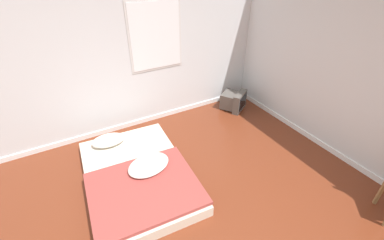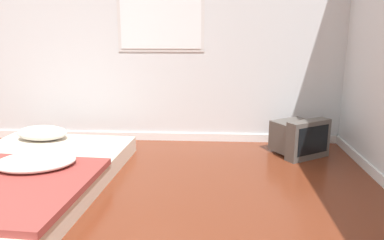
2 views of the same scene
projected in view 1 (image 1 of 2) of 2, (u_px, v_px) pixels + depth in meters
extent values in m
cube|color=silver|center=(104.00, 62.00, 4.12)|extent=(8.22, 0.06, 2.60)
cube|color=white|center=(117.00, 128.00, 4.77)|extent=(8.22, 0.02, 0.09)
cube|color=silver|center=(156.00, 36.00, 4.29)|extent=(0.95, 0.01, 1.17)
cube|color=white|center=(156.00, 36.00, 4.29)|extent=(0.88, 0.01, 1.10)
cube|color=white|center=(363.00, 170.00, 3.83)|extent=(0.02, 8.26, 0.09)
cube|color=beige|center=(137.00, 175.00, 3.71)|extent=(1.51, 2.14, 0.16)
ellipsoid|color=silver|center=(108.00, 140.00, 4.15)|extent=(0.54, 0.37, 0.14)
cube|color=#993D38|center=(144.00, 188.00, 3.36)|extent=(1.47, 1.28, 0.05)
ellipsoid|color=silver|center=(149.00, 165.00, 3.64)|extent=(0.70, 0.58, 0.11)
cube|color=#56514C|center=(230.00, 100.00, 5.40)|extent=(0.50, 0.47, 0.31)
cube|color=#56514C|center=(240.00, 102.00, 5.30)|extent=(0.48, 0.37, 0.39)
cube|color=black|center=(243.00, 102.00, 5.27)|extent=(0.34, 0.22, 0.28)
cube|color=olive|center=(380.00, 192.00, 3.27)|extent=(0.05, 0.05, 0.41)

